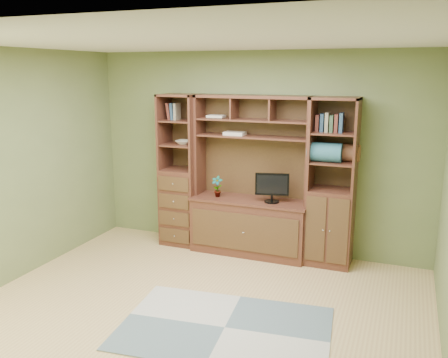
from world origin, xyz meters
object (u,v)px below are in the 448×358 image
at_px(monitor, 272,182).
at_px(left_tower, 181,171).
at_px(center_hutch, 250,177).
at_px(right_tower, 332,183).

bearing_deg(monitor, left_tower, 162.68).
xyz_separation_m(center_hutch, left_tower, (-1.00, 0.04, 0.00)).
distance_m(center_hutch, right_tower, 1.03).
bearing_deg(monitor, center_hutch, 159.36).
distance_m(center_hutch, monitor, 0.31).
relative_size(center_hutch, right_tower, 1.00).
xyz_separation_m(center_hutch, monitor, (0.30, -0.03, -0.04)).
bearing_deg(center_hutch, right_tower, 2.23).
relative_size(center_hutch, monitor, 3.98).
xyz_separation_m(center_hutch, right_tower, (1.02, 0.04, 0.00)).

